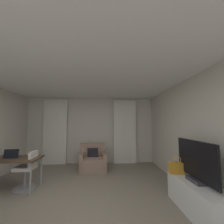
{
  "coord_description": "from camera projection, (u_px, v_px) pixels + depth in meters",
  "views": [
    {
      "loc": [
        0.56,
        -2.62,
        1.56
      ],
      "look_at": [
        0.77,
        1.36,
        1.9
      ],
      "focal_mm": 22.01,
      "sensor_mm": 36.0,
      "label": 1
    }
  ],
  "objects": [
    {
      "name": "ceiling",
      "position": [
        76.0,
        68.0,
        2.67
      ],
      "size": [
        5.12,
        6.12,
        0.06
      ],
      "primitive_type": "cube",
      "color": "white",
      "rests_on": "wall_left"
    },
    {
      "name": "ground_plane",
      "position": [
        73.0,
        211.0,
        2.45
      ],
      "size": [
        12.0,
        12.0,
        0.0
      ],
      "primitive_type": "plane",
      "color": "gray"
    },
    {
      "name": "curtain_right_panel",
      "position": [
        125.0,
        131.0,
        5.51
      ],
      "size": [
        0.9,
        0.06,
        2.5
      ],
      "color": "silver",
      "rests_on": "ground"
    },
    {
      "name": "laptop",
      "position": [
        13.0,
        156.0,
        3.33
      ],
      "size": [
        0.35,
        0.28,
        0.22
      ],
      "color": "#2D2D33",
      "rests_on": "desk"
    },
    {
      "name": "handbag_primary",
      "position": [
        177.0,
        167.0,
        2.86
      ],
      "size": [
        0.3,
        0.14,
        0.37
      ],
      "color": "orange",
      "rests_on": "tv_console"
    },
    {
      "name": "tv_flatscreen",
      "position": [
        196.0,
        162.0,
        2.46
      ],
      "size": [
        0.2,
        1.04,
        0.73
      ],
      "color": "#333338",
      "rests_on": "tv_console"
    },
    {
      "name": "armchair",
      "position": [
        93.0,
        161.0,
        4.64
      ],
      "size": [
        0.95,
        0.88,
        0.84
      ],
      "color": "#997A66",
      "rests_on": "ground"
    },
    {
      "name": "desk_chair",
      "position": [
        27.0,
        172.0,
        3.3
      ],
      "size": [
        0.48,
        0.48,
        0.88
      ],
      "color": "gray",
      "rests_on": "ground"
    },
    {
      "name": "wall_right",
      "position": [
        205.0,
        137.0,
        2.69
      ],
      "size": [
        0.06,
        6.12,
        2.6
      ],
      "color": "beige",
      "rests_on": "ground"
    },
    {
      "name": "wall_window",
      "position": [
        91.0,
        130.0,
        5.57
      ],
      "size": [
        5.12,
        0.06,
        2.6
      ],
      "color": "beige",
      "rests_on": "ground"
    },
    {
      "name": "desk",
      "position": [
        9.0,
        161.0,
        3.29
      ],
      "size": [
        1.39,
        0.62,
        0.73
      ],
      "color": "#4C3828",
      "rests_on": "ground"
    },
    {
      "name": "tv_console",
      "position": [
        199.0,
        199.0,
        2.37
      ],
      "size": [
        0.52,
        1.26,
        0.53
      ],
      "color": "white",
      "rests_on": "ground"
    },
    {
      "name": "curtain_left_panel",
      "position": [
        55.0,
        131.0,
        5.37
      ],
      "size": [
        0.9,
        0.06,
        2.5
      ],
      "color": "silver",
      "rests_on": "ground"
    }
  ]
}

